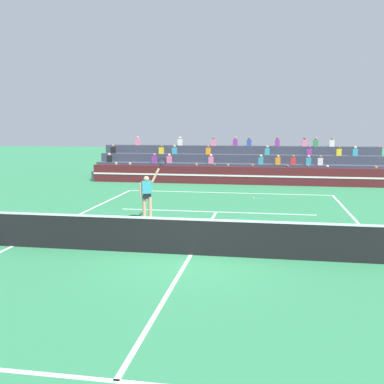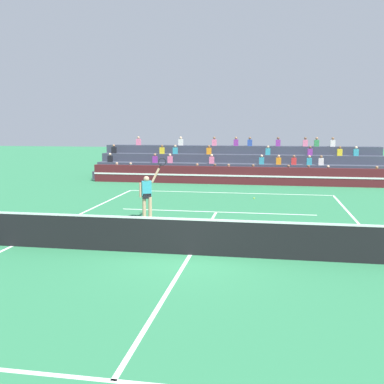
{
  "view_description": "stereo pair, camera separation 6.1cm",
  "coord_description": "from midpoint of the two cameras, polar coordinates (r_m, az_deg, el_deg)",
  "views": [
    {
      "loc": [
        2.07,
        -12.14,
        3.65
      ],
      "look_at": [
        -0.74,
        4.65,
        1.1
      ],
      "focal_mm": 42.0,
      "sensor_mm": 36.0,
      "label": 1
    },
    {
      "loc": [
        2.13,
        -12.13,
        3.65
      ],
      "look_at": [
        -0.74,
        4.65,
        1.1
      ],
      "focal_mm": 42.0,
      "sensor_mm": 36.0,
      "label": 2
    }
  ],
  "objects": [
    {
      "name": "tennis_ball",
      "position": [
        22.56,
        7.96,
        -0.79
      ],
      "size": [
        0.07,
        0.07,
        0.07
      ],
      "primitive_type": "sphere",
      "color": "#C6DB33",
      "rests_on": "ground"
    },
    {
      "name": "sponsor_banner_wall",
      "position": [
        27.84,
        5.34,
        2.09
      ],
      "size": [
        18.0,
        0.26,
        1.1
      ],
      "color": "#51191E",
      "rests_on": "ground"
    },
    {
      "name": "tennis_net",
      "position": [
        12.7,
        -0.09,
        -5.64
      ],
      "size": [
        12.0,
        0.1,
        1.1
      ],
      "color": "black",
      "rests_on": "ground"
    },
    {
      "name": "ground_plane",
      "position": [
        12.84,
        -0.09,
        -7.99
      ],
      "size": [
        120.0,
        120.0,
        0.0
      ],
      "primitive_type": "plane",
      "color": "#2D7A4C"
    },
    {
      "name": "bleacher_stand",
      "position": [
        30.96,
        5.81,
        3.26
      ],
      "size": [
        19.07,
        3.8,
        2.83
      ],
      "color": "#383D4C",
      "rests_on": "ground"
    },
    {
      "name": "tennis_player",
      "position": [
        17.38,
        -5.6,
        -0.34
      ],
      "size": [
        1.02,
        0.54,
        2.45
      ],
      "color": "tan",
      "rests_on": "ground"
    },
    {
      "name": "court_lines",
      "position": [
        12.84,
        -0.09,
        -7.98
      ],
      "size": [
        11.1,
        23.9,
        0.01
      ],
      "color": "white",
      "rests_on": "ground"
    }
  ]
}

